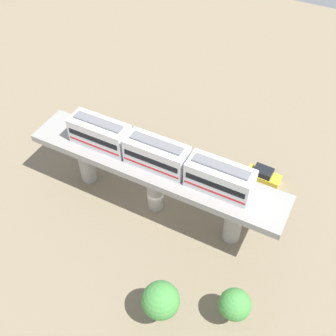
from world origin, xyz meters
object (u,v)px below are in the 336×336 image
at_px(train, 157,154).
at_px(parked_car_red, 125,140).
at_px(tree_near_viaduct, 161,300).
at_px(parked_car_yellow, 263,175).
at_px(tree_mid_lot, 235,305).
at_px(parked_car_blue, 198,166).

xyz_separation_m(train, parked_car_red, (7.25, 9.00, -7.90)).
bearing_deg(tree_near_viaduct, parked_car_yellow, -7.47).
bearing_deg(train, parked_car_yellow, -44.01).
bearing_deg(tree_mid_lot, train, 55.55).
bearing_deg(parked_car_red, parked_car_yellow, -91.52).
distance_m(train, tree_mid_lot, 16.23).
xyz_separation_m(train, tree_mid_lot, (-8.62, -12.57, -5.58)).
relative_size(parked_car_blue, parked_car_red, 0.99).
xyz_separation_m(train, parked_car_yellow, (9.75, -9.42, -7.90)).
distance_m(train, parked_car_blue, 11.02).
xyz_separation_m(tree_near_viaduct, tree_mid_lot, (2.94, -5.95, -0.53)).
bearing_deg(train, parked_car_blue, -12.63).
relative_size(parked_car_red, tree_near_viaduct, 0.83).
bearing_deg(train, parked_car_red, 51.16).
bearing_deg(tree_near_viaduct, parked_car_blue, 14.53).
relative_size(parked_car_blue, tree_mid_lot, 0.96).
height_order(parked_car_yellow, tree_mid_lot, tree_mid_lot).
bearing_deg(train, tree_near_viaduct, -150.21).
height_order(parked_car_yellow, parked_car_red, same).
distance_m(parked_car_yellow, parked_car_red, 18.59).
relative_size(train, parked_car_yellow, 4.79).
bearing_deg(tree_mid_lot, parked_car_blue, 34.05).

